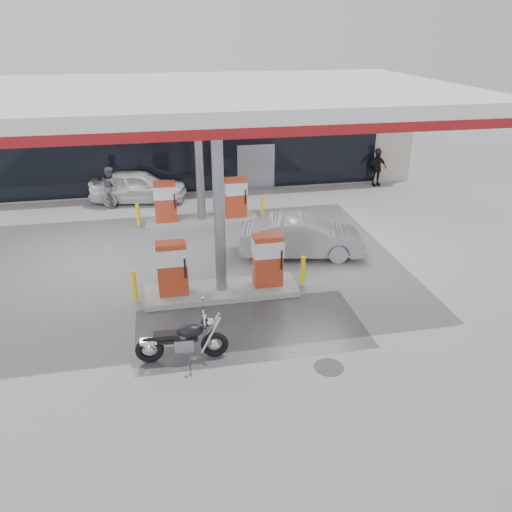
# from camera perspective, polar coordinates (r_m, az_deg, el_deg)

# --- Properties ---
(ground) EXTENTS (90.00, 90.00, 0.00)m
(ground) POSITION_cam_1_polar(r_m,az_deg,el_deg) (13.30, -2.78, -8.45)
(ground) COLOR gray
(ground) RESTS_ON ground
(wet_patch) EXTENTS (6.00, 3.00, 0.00)m
(wet_patch) POSITION_cam_1_polar(r_m,az_deg,el_deg) (13.37, -0.64, -8.23)
(wet_patch) COLOR #4C4C4F
(wet_patch) RESTS_ON ground
(drain_cover) EXTENTS (0.70, 0.70, 0.01)m
(drain_cover) POSITION_cam_1_polar(r_m,az_deg,el_deg) (12.12, 8.32, -12.46)
(drain_cover) COLOR #38383A
(drain_cover) RESTS_ON ground
(store_building) EXTENTS (22.00, 8.22, 4.00)m
(store_building) POSITION_cam_1_polar(r_m,az_deg,el_deg) (27.50, -8.01, 13.60)
(store_building) COLOR beige
(store_building) RESTS_ON ground
(canopy) EXTENTS (16.00, 10.02, 5.51)m
(canopy) POSITION_cam_1_polar(r_m,az_deg,el_deg) (16.20, -5.98, 17.58)
(canopy) COLOR silver
(canopy) RESTS_ON ground
(pump_island_near) EXTENTS (5.14, 1.30, 1.78)m
(pump_island_near) POSITION_cam_1_polar(r_m,az_deg,el_deg) (14.66, -4.01, -1.89)
(pump_island_near) COLOR #9E9E99
(pump_island_near) RESTS_ON ground
(pump_island_far) EXTENTS (5.14, 1.30, 1.78)m
(pump_island_far) POSITION_cam_1_polar(r_m,az_deg,el_deg) (20.17, -6.26, 5.70)
(pump_island_far) COLOR #9E9E99
(pump_island_far) RESTS_ON ground
(parked_motorcycle) EXTENTS (2.22, 0.85, 1.14)m
(parked_motorcycle) POSITION_cam_1_polar(r_m,az_deg,el_deg) (12.10, -8.28, -9.60)
(parked_motorcycle) COLOR black
(parked_motorcycle) RESTS_ON ground
(sedan_white) EXTENTS (4.45, 2.33, 1.45)m
(sedan_white) POSITION_cam_1_polar(r_m,az_deg,el_deg) (23.18, -13.29, 7.77)
(sedan_white) COLOR silver
(sedan_white) RESTS_ON ground
(attendant) EXTENTS (0.92, 1.04, 1.77)m
(attendant) POSITION_cam_1_polar(r_m,az_deg,el_deg) (22.83, -16.27, 7.60)
(attendant) COLOR #5B5B60
(attendant) RESTS_ON ground
(hatchback_silver) EXTENTS (4.44, 2.26, 1.40)m
(hatchback_silver) POSITION_cam_1_polar(r_m,az_deg,el_deg) (17.20, 5.17, 2.23)
(hatchback_silver) COLOR #999BA1
(hatchback_silver) RESTS_ON ground
(parked_car_left) EXTENTS (3.86, 1.72, 1.10)m
(parked_car_left) POSITION_cam_1_polar(r_m,az_deg,el_deg) (26.07, -17.55, 8.77)
(parked_car_left) COLOR black
(parked_car_left) RESTS_ON ground
(parked_car_right) EXTENTS (4.02, 2.20, 1.07)m
(parked_car_right) POSITION_cam_1_polar(r_m,az_deg,el_deg) (25.84, 2.74, 9.72)
(parked_car_right) COLOR black
(parked_car_right) RESTS_ON ground
(biker_walking) EXTENTS (1.05, 0.49, 1.75)m
(biker_walking) POSITION_cam_1_polar(r_m,az_deg,el_deg) (25.67, 13.62, 9.74)
(biker_walking) COLOR black
(biker_walking) RESTS_ON ground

